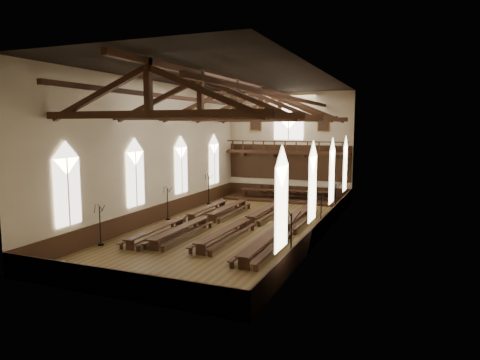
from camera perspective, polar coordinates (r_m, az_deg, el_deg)
The scene contains 21 objects.
ground at distance 29.36m, azimuth -0.58°, elevation -6.33°, with size 26.00×26.00×0.00m, color brown.
room_walls at distance 28.54m, azimuth -0.60°, elevation 6.38°, with size 26.00×26.00×26.00m.
wainscot_band at distance 29.22m, azimuth -0.58°, elevation -5.19°, with size 12.00×26.00×1.20m.
side_windows at distance 28.71m, azimuth -0.59°, elevation 0.95°, with size 11.85×19.80×4.50m.
end_window at distance 40.74m, azimuth 6.50°, elevation 7.67°, with size 2.80×0.12×3.80m.
minstrels_gallery at distance 40.62m, azimuth 6.34°, elevation 2.99°, with size 11.80×1.24×3.70m.
portraits at distance 40.73m, azimuth 6.50°, elevation 7.50°, with size 7.75×0.09×1.45m.
roof_trusses at distance 28.56m, azimuth -0.60°, elevation 9.90°, with size 11.70×25.70×2.80m.
refectory_row_a at distance 30.13m, azimuth -7.31°, elevation -5.09°, with size 1.49×13.65×0.67m.
refectory_row_b at distance 29.95m, azimuth -4.40°, elevation -5.08°, with size 1.44×13.92×0.70m.
refectory_row_c at distance 29.10m, azimuth 1.02°, elevation -5.39°, with size 1.55×14.15×0.72m.
refectory_row_d at distance 27.10m, azimuth 5.77°, elevation -6.35°, with size 1.56×14.33×0.74m.
dais at distance 39.80m, azimuth 6.14°, elevation -2.61°, with size 11.40×3.02×0.20m, color #351D10.
high_table at distance 39.68m, azimuth 6.16°, elevation -1.52°, with size 8.48×2.00×0.79m.
high_chairs at distance 40.48m, azimuth 6.48°, elevation -1.49°, with size 6.76×0.47×1.04m.
candelabrum_left_near at distance 26.18m, azimuth -18.11°, elevation -6.73°, with size 0.64×0.74×2.40m.
candelabrum_left_mid at distance 31.95m, azimuth -9.61°, elevation -3.93°, with size 0.67×0.76×2.48m.
candelabrum_left_far at distance 37.79m, azimuth -4.19°, elevation -2.00°, with size 0.75×0.84×2.72m.
candelabrum_right_near at distance 21.87m, azimuth 6.83°, elevation -8.91°, with size 0.73×0.84×2.72m.
candelabrum_right_mid at distance 28.85m, azimuth 10.73°, elevation -5.18°, with size 0.72×0.73×2.45m.
candelabrum_right_far at distance 34.29m, azimuth 12.61°, elevation -3.20°, with size 0.75×0.76×2.55m.
Camera 1 is at (11.04, -26.31, 6.90)m, focal length 32.00 mm.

